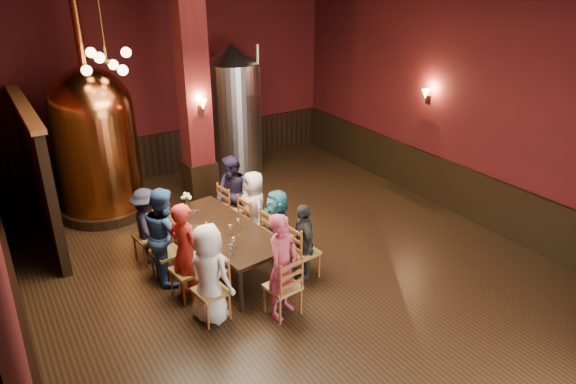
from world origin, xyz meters
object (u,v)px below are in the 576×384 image
dining_table (223,231)px  rose_vase (187,199)px  copper_kettle (96,141)px  steel_vessel (234,111)px  person_2 (165,235)px  person_0 (209,274)px  person_1 (185,252)px

dining_table → rose_vase: 1.01m
copper_kettle → steel_vessel: copper_kettle is taller
dining_table → copper_kettle: size_ratio=0.61×
dining_table → person_2: person_2 is taller
person_2 → copper_kettle: copper_kettle is taller
person_2 → person_0: bearing=-168.4°
person_1 → steel_vessel: (2.91, 4.16, 0.73)m
person_1 → steel_vessel: 5.13m
person_1 → person_0: bearing=163.1°
person_1 → rose_vase: bearing=-47.0°
dining_table → rose_vase: rose_vase is taller
dining_table → copper_kettle: bearing=102.5°
steel_vessel → rose_vase: 3.67m
person_2 → copper_kettle: 3.07m
dining_table → rose_vase: size_ratio=8.25×
person_2 → copper_kettle: bearing=9.3°
steel_vessel → rose_vase: size_ratio=9.99×
copper_kettle → dining_table: bearing=-70.6°
dining_table → steel_vessel: steel_vessel is taller
dining_table → person_0: person_0 is taller
person_2 → copper_kettle: size_ratio=0.38×
copper_kettle → rose_vase: (0.91, -2.24, -0.56)m
person_0 → person_1: (-0.08, 0.67, 0.04)m
person_0 → person_1: person_1 is taller
person_2 → rose_vase: bearing=-38.1°
copper_kettle → person_2: bearing=-85.3°
person_0 → person_2: (-0.16, 1.32, 0.04)m
steel_vessel → person_0: bearing=-120.4°
person_2 → steel_vessel: steel_vessel is taller
person_0 → rose_vase: size_ratio=4.89×
person_0 → person_1: 0.67m
dining_table → steel_vessel: 4.37m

